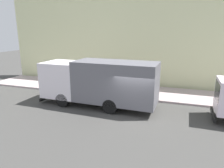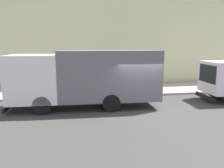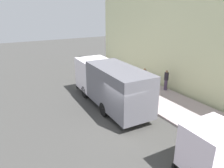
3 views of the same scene
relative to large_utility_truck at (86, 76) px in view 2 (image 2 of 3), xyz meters
The scene contains 6 objects.
ground 3.44m from the large_utility_truck, 109.14° to the right, with size 80.00×80.00×0.00m, color #403F3D.
sidewalk 5.18m from the large_utility_truck, 34.71° to the right, with size 3.98×30.00×0.14m, color #B7A3A4.
building_facade 7.61m from the large_utility_truck, 23.16° to the right, with size 0.50×30.00×9.06m, color beige.
large_utility_truck is the anchor object (origin of this frame).
pedestrian_walking 5.61m from the large_utility_truck, ahead, with size 0.42×0.42×1.77m.
pedestrian_standing 5.06m from the large_utility_truck, 21.58° to the left, with size 0.51×0.51×1.63m.
Camera 2 is at (-11.27, 3.38, 3.50)m, focal length 35.68 mm.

